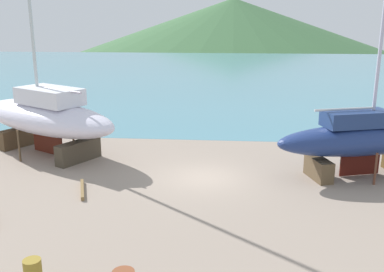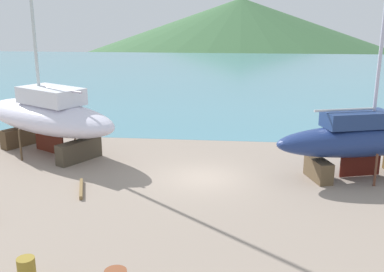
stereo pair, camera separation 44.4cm
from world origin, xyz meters
name	(u,v)px [view 2 (the right image)]	position (x,y,z in m)	size (l,w,h in m)	color
ground_plane	(195,212)	(0.00, -4.11, 0.00)	(44.54, 44.54, 0.00)	gray
sea_water	(227,73)	(0.00, 42.74, 0.00)	(162.15, 71.43, 0.01)	teal
headland_hill	(240,38)	(2.01, 147.65, 0.00)	(169.74, 169.74, 28.66)	#3C663C
sailboat_far_slipway	(48,116)	(-9.45, 3.38, 2.25)	(11.03, 8.39, 14.91)	brown
sailboat_small_center	(362,139)	(7.90, 1.03, 1.97)	(9.40, 4.91, 13.86)	brown
barrel_by_slipway	(27,272)	(-4.53, -9.80, 0.47)	(0.54, 0.54, 0.93)	olive
timber_plank_far	(81,189)	(-5.54, -2.27, 0.09)	(2.33, 0.14, 0.19)	olive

